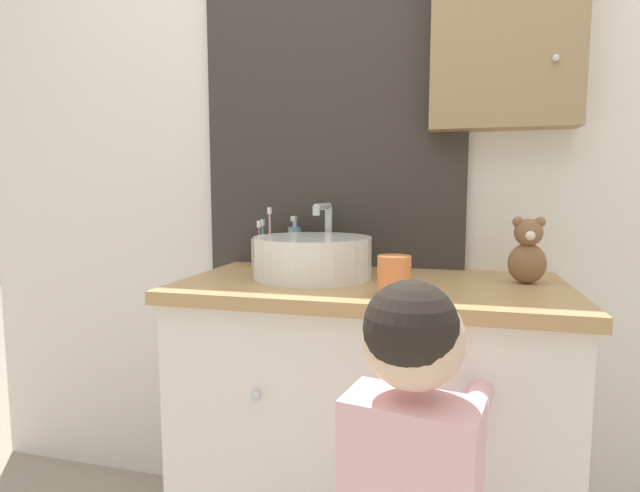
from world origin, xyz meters
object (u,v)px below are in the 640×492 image
object	(u,v)px
toothbrush_holder	(265,252)
teddy_bear	(528,252)
sink_basin	(313,256)
soap_dispenser	(295,246)
drinking_cup	(394,276)

from	to	relation	value
toothbrush_holder	teddy_bear	distance (m)	0.80
teddy_bear	sink_basin	bearing A→B (deg)	-174.89
toothbrush_holder	soap_dispenser	world-z (taller)	toothbrush_holder
soap_dispenser	teddy_bear	size ratio (longest dim) A/B	0.93
teddy_bear	drinking_cup	xyz separation A→B (m)	(-0.33, -0.26, -0.04)
toothbrush_holder	drinking_cup	bearing A→B (deg)	-38.17
toothbrush_holder	soap_dispenser	distance (m)	0.10
sink_basin	teddy_bear	xyz separation A→B (m)	(0.59, 0.05, 0.02)
soap_dispenser	drinking_cup	bearing A→B (deg)	-47.21
drinking_cup	sink_basin	bearing A→B (deg)	141.01
sink_basin	drinking_cup	distance (m)	0.33
toothbrush_holder	soap_dispenser	xyz separation A→B (m)	(0.09, 0.04, 0.02)
sink_basin	drinking_cup	bearing A→B (deg)	-38.99
sink_basin	drinking_cup	world-z (taller)	sink_basin
sink_basin	toothbrush_holder	bearing A→B (deg)	142.86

